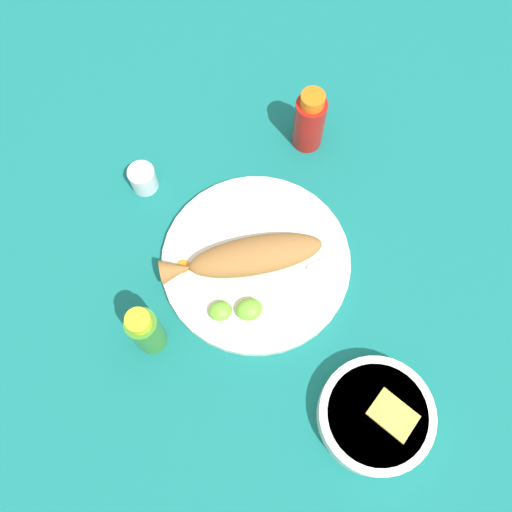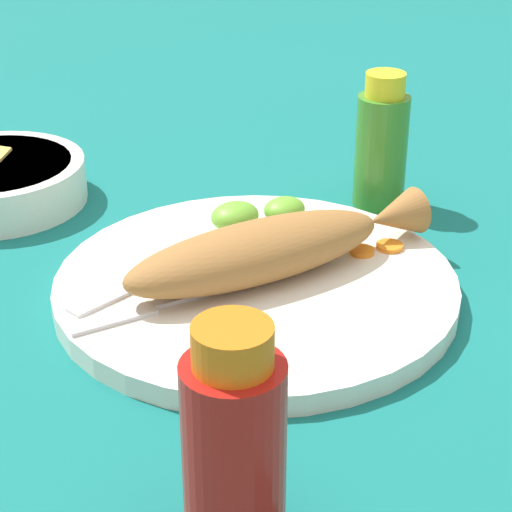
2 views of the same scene
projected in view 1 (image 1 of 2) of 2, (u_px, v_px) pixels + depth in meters
name	position (u px, v px, depth m)	size (l,w,h in m)	color
ground_plane	(256.00, 263.00, 1.03)	(4.00, 4.00, 0.00)	#146B66
main_plate	(256.00, 262.00, 1.02)	(0.34, 0.34, 0.02)	white
fried_fish	(248.00, 257.00, 0.99)	(0.29, 0.09, 0.05)	#996633
fork_near	(303.00, 248.00, 1.02)	(0.19, 0.03, 0.00)	silver
fork_far	(304.00, 273.00, 1.00)	(0.18, 0.05, 0.00)	silver
carrot_slice_near	(198.00, 266.00, 1.01)	(0.02, 0.02, 0.00)	orange
carrot_slice_mid	(183.00, 266.00, 1.01)	(0.02, 0.02, 0.00)	orange
lime_wedge_main	(220.00, 311.00, 0.97)	(0.04, 0.03, 0.02)	#6BB233
lime_wedge_side	(249.00, 309.00, 0.97)	(0.05, 0.04, 0.03)	#6BB233
hot_sauce_bottle_red	(309.00, 121.00, 1.06)	(0.06, 0.06, 0.14)	#B21914
hot_sauce_bottle_green	(146.00, 331.00, 0.92)	(0.05, 0.05, 0.14)	#3D8428
salt_cup	(143.00, 180.00, 1.06)	(0.05, 0.05, 0.05)	silver
guacamole_bowl	(376.00, 415.00, 0.91)	(0.19, 0.19, 0.06)	white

